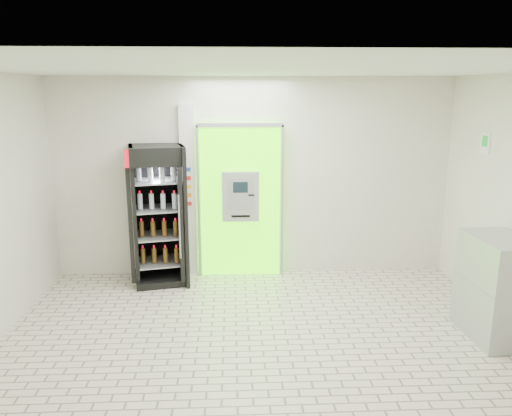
{
  "coord_description": "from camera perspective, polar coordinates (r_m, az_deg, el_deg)",
  "views": [
    {
      "loc": [
        -0.32,
        -4.96,
        2.8
      ],
      "look_at": [
        -0.02,
        1.2,
        1.34
      ],
      "focal_mm": 35.0,
      "sensor_mm": 36.0,
      "label": 1
    }
  ],
  "objects": [
    {
      "name": "ground",
      "position": [
        5.71,
        0.82,
        -16.02
      ],
      "size": [
        6.0,
        6.0,
        0.0
      ],
      "primitive_type": "plane",
      "color": "beige",
      "rests_on": "ground"
    },
    {
      "name": "room_shell",
      "position": [
        5.07,
        0.89,
        2.44
      ],
      "size": [
        6.0,
        6.0,
        6.0
      ],
      "color": "silver",
      "rests_on": "ground"
    },
    {
      "name": "atm_assembly",
      "position": [
        7.56,
        -1.8,
        0.9
      ],
      "size": [
        1.3,
        0.24,
        2.33
      ],
      "color": "#49F800",
      "rests_on": "ground"
    },
    {
      "name": "pillar",
      "position": [
        7.59,
        -7.7,
        1.84
      ],
      "size": [
        0.22,
        0.11,
        2.6
      ],
      "color": "silver",
      "rests_on": "ground"
    },
    {
      "name": "beverage_cooler",
      "position": [
        7.43,
        -10.99,
        -1.09
      ],
      "size": [
        0.89,
        0.85,
        2.04
      ],
      "rotation": [
        0.0,
        0.0,
        0.21
      ],
      "color": "black",
      "rests_on": "ground"
    },
    {
      "name": "steel_cabinet",
      "position": [
        6.39,
        25.85,
        -8.23
      ],
      "size": [
        0.65,
        0.93,
        1.2
      ],
      "rotation": [
        0.0,
        0.0,
        0.05
      ],
      "color": "#A2A4A9",
      "rests_on": "ground"
    },
    {
      "name": "exit_sign",
      "position": [
        7.2,
        24.75,
        6.74
      ],
      "size": [
        0.02,
        0.22,
        0.26
      ],
      "color": "white",
      "rests_on": "room_shell"
    }
  ]
}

